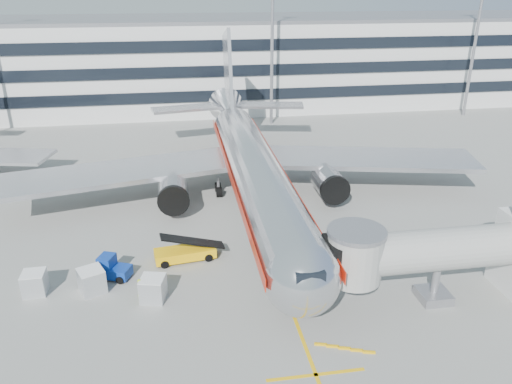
{
  "coord_description": "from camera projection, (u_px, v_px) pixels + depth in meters",
  "views": [
    {
      "loc": [
        -7.19,
        -36.08,
        21.54
      ],
      "look_at": [
        -0.57,
        4.67,
        4.0
      ],
      "focal_mm": 35.0,
      "sensor_mm": 36.0,
      "label": 1
    }
  ],
  "objects": [
    {
      "name": "cargo_container_right",
      "position": [
        35.0,
        283.0,
        36.96
      ],
      "size": [
        1.66,
        1.66,
        1.74
      ],
      "color": "silver",
      "rests_on": "ground"
    },
    {
      "name": "light_mast_east",
      "position": [
        478.0,
        25.0,
        80.8
      ],
      "size": [
        2.4,
        1.2,
        25.45
      ],
      "color": "gray",
      "rests_on": "ground"
    },
    {
      "name": "belt_loader",
      "position": [
        185.0,
        252.0,
        41.47
      ],
      "size": [
        5.36,
        2.47,
        2.51
      ],
      "color": "#F8B60A",
      "rests_on": "ground"
    },
    {
      "name": "cargo_container_left",
      "position": [
        92.0,
        281.0,
        37.14
      ],
      "size": [
        2.31,
        2.31,
        1.85
      ],
      "color": "silver",
      "rests_on": "ground"
    },
    {
      "name": "baggage_tug",
      "position": [
        112.0,
        268.0,
        38.93
      ],
      "size": [
        2.87,
        2.34,
        1.89
      ],
      "color": "navy",
      "rests_on": "ground"
    },
    {
      "name": "ramp_worker",
      "position": [
        141.0,
        291.0,
        35.97
      ],
      "size": [
        0.8,
        0.77,
        1.84
      ],
      "primitive_type": "imported",
      "rotation": [
        0.0,
        0.0,
        0.7
      ],
      "color": "#B1DE17",
      "rests_on": "ground"
    },
    {
      "name": "main_jet",
      "position": [
        250.0,
        163.0,
        51.25
      ],
      "size": [
        50.95,
        48.7,
        16.06
      ],
      "color": "silver",
      "rests_on": "ground"
    },
    {
      "name": "jet_bridge",
      "position": [
        462.0,
        251.0,
        35.28
      ],
      "size": [
        17.8,
        4.5,
        7.0
      ],
      "color": "silver",
      "rests_on": "ground"
    },
    {
      "name": "cargo_container_front",
      "position": [
        153.0,
        289.0,
        36.22
      ],
      "size": [
        2.05,
        2.05,
        1.81
      ],
      "color": "silver",
      "rests_on": "ground"
    },
    {
      "name": "light_mast_centre",
      "position": [
        272.0,
        28.0,
        75.78
      ],
      "size": [
        2.4,
        1.2,
        25.45
      ],
      "color": "gray",
      "rests_on": "ground"
    },
    {
      "name": "stop_bar",
      "position": [
        316.0,
        375.0,
        29.54
      ],
      "size": [
        6.0,
        0.25,
        0.01
      ],
      "primitive_type": "cube",
      "color": "#EEAF0C",
      "rests_on": "ground"
    },
    {
      "name": "ground",
      "position": [
        271.0,
        256.0,
        42.26
      ],
      "size": [
        180.0,
        180.0,
        0.0
      ],
      "primitive_type": "plane",
      "color": "gray",
      "rests_on": "ground"
    },
    {
      "name": "lead_in_line",
      "position": [
        253.0,
        207.0,
        51.35
      ],
      "size": [
        0.25,
        70.0,
        0.01
      ],
      "primitive_type": "cube",
      "color": "#EEAF0C",
      "rests_on": "ground"
    },
    {
      "name": "terminal",
      "position": [
        213.0,
        61.0,
        91.86
      ],
      "size": [
        150.0,
        24.25,
        15.6
      ],
      "color": "silver",
      "rests_on": "ground"
    }
  ]
}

